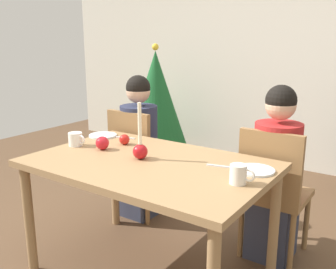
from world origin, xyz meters
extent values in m
cube|color=beige|center=(0.00, 2.60, 1.30)|extent=(6.40, 0.10, 2.60)
cube|color=#99754C|center=(0.00, 0.00, 0.73)|extent=(1.40, 0.90, 0.04)
cylinder|color=#99754C|center=(-0.64, -0.39, 0.35)|extent=(0.06, 0.06, 0.71)
cylinder|color=#99754C|center=(-0.64, 0.39, 0.35)|extent=(0.06, 0.06, 0.71)
cylinder|color=#99754C|center=(0.64, 0.39, 0.35)|extent=(0.06, 0.06, 0.71)
cube|color=olive|center=(-0.59, 0.69, 0.43)|extent=(0.40, 0.40, 0.04)
cube|color=olive|center=(-0.59, 0.51, 0.68)|extent=(0.40, 0.04, 0.45)
cylinder|color=olive|center=(-0.42, 0.86, 0.21)|extent=(0.04, 0.04, 0.41)
cylinder|color=olive|center=(-0.76, 0.86, 0.21)|extent=(0.04, 0.04, 0.41)
cylinder|color=olive|center=(-0.42, 0.52, 0.21)|extent=(0.04, 0.04, 0.41)
cylinder|color=olive|center=(-0.76, 0.52, 0.21)|extent=(0.04, 0.04, 0.41)
cube|color=olive|center=(0.55, 0.69, 0.43)|extent=(0.40, 0.40, 0.04)
cube|color=olive|center=(0.55, 0.51, 0.68)|extent=(0.40, 0.04, 0.45)
cylinder|color=olive|center=(0.72, 0.86, 0.21)|extent=(0.04, 0.04, 0.41)
cylinder|color=olive|center=(0.38, 0.86, 0.21)|extent=(0.04, 0.04, 0.41)
cylinder|color=olive|center=(0.72, 0.52, 0.21)|extent=(0.04, 0.04, 0.41)
cylinder|color=olive|center=(0.38, 0.52, 0.21)|extent=(0.04, 0.04, 0.41)
cube|color=#33384C|center=(-0.59, 0.64, 0.23)|extent=(0.28, 0.28, 0.45)
cylinder|color=#282D47|center=(-0.59, 0.64, 0.69)|extent=(0.30, 0.30, 0.48)
sphere|color=tan|center=(-0.59, 0.64, 1.04)|extent=(0.19, 0.19, 0.19)
sphere|color=black|center=(-0.59, 0.64, 1.07)|extent=(0.19, 0.19, 0.19)
cube|color=#33384C|center=(0.55, 0.64, 0.23)|extent=(0.28, 0.28, 0.45)
cylinder|color=#AD2323|center=(0.55, 0.64, 0.69)|extent=(0.30, 0.30, 0.48)
sphere|color=tan|center=(0.55, 0.64, 1.04)|extent=(0.19, 0.19, 0.19)
sphere|color=black|center=(0.55, 0.64, 1.07)|extent=(0.19, 0.19, 0.19)
cylinder|color=brown|center=(-1.36, 1.92, 0.07)|extent=(0.08, 0.08, 0.14)
cone|color=#195628|center=(-1.36, 1.92, 0.73)|extent=(0.79, 0.79, 1.18)
sphere|color=yellow|center=(-1.36, 1.92, 1.36)|extent=(0.08, 0.08, 0.08)
sphere|color=red|center=(-0.07, 0.01, 0.80)|extent=(0.09, 0.09, 0.09)
cylinder|color=#EFE5C6|center=(-0.07, 0.01, 0.96)|extent=(0.02, 0.02, 0.25)
cylinder|color=silver|center=(-0.64, 0.28, 0.76)|extent=(0.20, 0.20, 0.01)
cylinder|color=silver|center=(0.58, 0.19, 0.76)|extent=(0.21, 0.21, 0.01)
cylinder|color=white|center=(-0.61, -0.01, 0.79)|extent=(0.09, 0.09, 0.09)
torus|color=white|center=(-0.55, -0.01, 0.80)|extent=(0.06, 0.01, 0.06)
cylinder|color=silver|center=(0.58, -0.03, 0.80)|extent=(0.08, 0.08, 0.10)
torus|color=silver|center=(0.63, -0.03, 0.80)|extent=(0.07, 0.01, 0.07)
cube|color=silver|center=(-0.48, 0.32, 0.75)|extent=(0.18, 0.06, 0.01)
cube|color=silver|center=(0.40, 0.15, 0.75)|extent=(0.18, 0.06, 0.01)
sphere|color=red|center=(-0.36, 0.20, 0.79)|extent=(0.07, 0.07, 0.07)
sphere|color=red|center=(-0.39, 0.02, 0.79)|extent=(0.09, 0.09, 0.09)
camera|label=1|loc=(1.28, -1.65, 1.44)|focal=40.17mm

